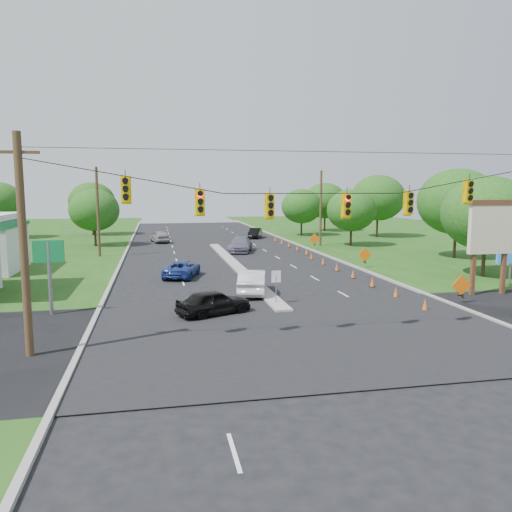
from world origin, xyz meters
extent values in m
plane|color=black|center=(0.00, 0.00, 0.00)|extent=(160.00, 160.00, 0.00)
cube|color=black|center=(0.00, 0.00, 0.00)|extent=(160.00, 14.00, 0.02)
cube|color=gray|center=(-10.10, 30.00, 0.00)|extent=(0.25, 110.00, 0.16)
cube|color=gray|center=(10.10, 30.00, 0.00)|extent=(0.25, 110.00, 0.16)
cube|color=gray|center=(0.00, 21.00, 0.00)|extent=(1.00, 34.00, 0.18)
cylinder|color=gray|center=(0.00, 6.00, 0.90)|extent=(0.06, 0.06, 1.80)
cube|color=white|center=(0.00, 6.00, 1.70)|extent=(0.55, 0.04, 0.70)
cylinder|color=#422D1C|center=(-12.00, -1.00, 4.50)|extent=(0.32, 0.32, 9.00)
cube|color=#422D1C|center=(-12.00, -1.00, 8.20)|extent=(1.60, 0.12, 0.12)
cylinder|color=black|center=(0.00, -1.00, 7.00)|extent=(24.00, 0.04, 0.04)
cube|color=#FECB01|center=(-8.00, -1.00, 6.75)|extent=(0.34, 0.24, 1.00)
cube|color=#FECB01|center=(-5.00, -1.00, 6.22)|extent=(0.34, 0.24, 1.00)
cube|color=#FECB01|center=(-2.00, -1.00, 6.05)|extent=(0.34, 0.24, 1.00)
cube|color=#FECB01|center=(1.50, -1.00, 6.05)|extent=(0.34, 0.24, 1.00)
cube|color=#FECB01|center=(4.50, -1.00, 6.14)|extent=(0.34, 0.24, 1.00)
cube|color=#FECB01|center=(7.50, -1.00, 6.66)|extent=(0.34, 0.24, 1.00)
cylinder|color=#422D1C|center=(-12.50, 30.00, 4.50)|extent=(0.28, 0.28, 9.00)
cylinder|color=#422D1C|center=(12.50, 35.00, 4.50)|extent=(0.28, 0.28, 9.00)
cylinder|color=gray|center=(-12.50, 6.00, 2.00)|extent=(0.20, 0.20, 4.00)
cube|color=#0E7A3A|center=(-12.50, 6.00, 3.50)|extent=(1.60, 0.15, 1.20)
cube|color=#59331E|center=(12.90, 6.00, 2.20)|extent=(0.25, 0.25, 4.40)
cube|color=#59331E|center=(15.10, 6.00, 2.20)|extent=(0.25, 0.25, 4.40)
cube|color=beige|center=(14.00, 6.00, 4.30)|extent=(3.00, 0.35, 3.20)
cube|color=#59331E|center=(14.00, 6.00, 5.95)|extent=(3.20, 0.40, 0.35)
cylinder|color=gray|center=(17.20, 8.00, 1.20)|extent=(0.12, 0.12, 2.40)
cube|color=blue|center=(17.20, 8.00, 2.20)|extent=(2.20, 0.20, 1.00)
cone|color=#DF5818|center=(7.90, 3.00, 0.35)|extent=(0.32, 0.32, 0.70)
cone|color=#DF5818|center=(7.90, 6.50, 0.35)|extent=(0.32, 0.32, 0.70)
cone|color=#DF5818|center=(7.90, 10.00, 0.35)|extent=(0.32, 0.32, 0.70)
cone|color=#DF5818|center=(7.90, 13.50, 0.35)|extent=(0.32, 0.32, 0.70)
cone|color=#DF5818|center=(7.90, 17.00, 0.35)|extent=(0.32, 0.32, 0.70)
cone|color=#DF5818|center=(7.90, 20.50, 0.35)|extent=(0.32, 0.32, 0.70)
cone|color=#DF5818|center=(7.90, 24.00, 0.35)|extent=(0.32, 0.32, 0.70)
cone|color=#DF5818|center=(8.50, 27.50, 0.35)|extent=(0.32, 0.32, 0.70)
cone|color=#DF5818|center=(8.50, 31.00, 0.35)|extent=(0.32, 0.32, 0.70)
cone|color=#DF5818|center=(8.50, 34.50, 0.35)|extent=(0.32, 0.32, 0.70)
cone|color=#DF5818|center=(8.50, 38.00, 0.35)|extent=(0.32, 0.32, 0.70)
cone|color=#DF5818|center=(8.50, 41.50, 0.35)|extent=(0.32, 0.32, 0.70)
cube|color=black|center=(10.80, 4.00, 0.55)|extent=(0.06, 0.58, 0.26)
cube|color=black|center=(10.80, 4.00, 0.55)|extent=(0.06, 0.58, 0.26)
cube|color=orange|center=(10.80, 4.00, 1.15)|extent=(1.27, 0.05, 1.27)
cube|color=black|center=(10.80, 18.00, 0.55)|extent=(0.06, 0.58, 0.26)
cube|color=black|center=(10.80, 18.00, 0.55)|extent=(0.06, 0.58, 0.26)
cube|color=orange|center=(10.80, 18.00, 1.15)|extent=(1.27, 0.05, 1.27)
cube|color=black|center=(10.80, 32.00, 0.55)|extent=(0.06, 0.58, 0.26)
cube|color=black|center=(10.80, 32.00, 0.55)|extent=(0.06, 0.58, 0.26)
cube|color=orange|center=(10.80, 32.00, 1.15)|extent=(1.27, 0.05, 1.27)
cylinder|color=black|center=(-14.00, 40.00, 1.26)|extent=(0.28, 0.28, 2.52)
ellipsoid|color=#194C14|center=(-14.00, 40.00, 4.34)|extent=(5.88, 5.88, 5.04)
cylinder|color=black|center=(-16.00, 55.00, 1.44)|extent=(0.28, 0.28, 2.88)
ellipsoid|color=#194C14|center=(-16.00, 55.00, 4.96)|extent=(6.72, 6.72, 5.76)
cylinder|color=black|center=(18.00, 12.00, 1.44)|extent=(0.28, 0.28, 2.88)
ellipsoid|color=#194C14|center=(18.00, 12.00, 4.96)|extent=(6.72, 6.72, 5.76)
cylinder|color=black|center=(22.00, 22.00, 1.62)|extent=(0.28, 0.28, 3.24)
ellipsoid|color=#194C14|center=(22.00, 22.00, 5.58)|extent=(7.56, 7.56, 6.48)
cylinder|color=black|center=(16.00, 34.00, 1.26)|extent=(0.28, 0.28, 2.52)
ellipsoid|color=#194C14|center=(16.00, 34.00, 4.34)|extent=(5.88, 5.88, 5.04)
cylinder|color=black|center=(24.00, 44.00, 1.62)|extent=(0.28, 0.28, 3.24)
ellipsoid|color=#194C14|center=(24.00, 44.00, 5.58)|extent=(7.56, 7.56, 6.48)
cylinder|color=black|center=(20.00, 55.00, 1.44)|extent=(0.28, 0.28, 2.88)
ellipsoid|color=#194C14|center=(20.00, 55.00, 4.96)|extent=(6.72, 6.72, 5.76)
cylinder|color=black|center=(14.00, 48.00, 1.26)|extent=(0.28, 0.28, 2.52)
ellipsoid|color=#194C14|center=(14.00, 48.00, 4.34)|extent=(5.88, 5.88, 5.04)
imported|color=black|center=(-3.88, 4.35, 0.70)|extent=(4.45, 3.17, 1.41)
imported|color=silver|center=(-0.77, 9.39, 0.80)|extent=(2.79, 5.12, 1.60)
imported|color=navy|center=(-4.95, 16.57, 0.66)|extent=(3.45, 5.15, 1.31)
imported|color=slate|center=(2.14, 31.30, 0.81)|extent=(3.76, 5.98, 1.61)
imported|color=gray|center=(-6.41, 42.97, 0.78)|extent=(2.74, 4.87, 1.56)
imported|color=black|center=(6.74, 46.21, 0.70)|extent=(2.83, 4.50, 1.40)
camera|label=1|loc=(-6.83, -22.01, 6.78)|focal=35.00mm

